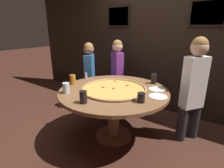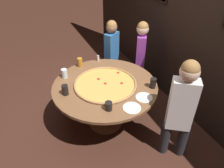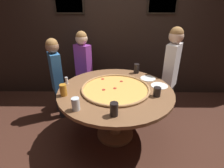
{
  "view_description": "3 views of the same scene",
  "coord_description": "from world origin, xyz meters",
  "px_view_note": "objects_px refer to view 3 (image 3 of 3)",
  "views": [
    {
      "loc": [
        1.28,
        -1.82,
        1.54
      ],
      "look_at": [
        -0.06,
        0.05,
        0.79
      ],
      "focal_mm": 28.0,
      "sensor_mm": 36.0,
      "label": 1
    },
    {
      "loc": [
        2.29,
        -0.94,
        2.53
      ],
      "look_at": [
        0.11,
        0.06,
        0.81
      ],
      "focal_mm": 35.0,
      "sensor_mm": 36.0,
      "label": 2
    },
    {
      "loc": [
        -0.02,
        -1.99,
        1.78
      ],
      "look_at": [
        -0.05,
        0.01,
        0.82
      ],
      "focal_mm": 28.0,
      "sensor_mm": 36.0,
      "label": 3
    }
  ],
  "objects_px": {
    "drink_cup_front_edge": "(136,68)",
    "diner_centre_back": "(56,74)",
    "drink_cup_far_left": "(63,90)",
    "drink_cup_far_right": "(76,104)",
    "drink_cup_near_right": "(114,109)",
    "white_plate_far_back": "(159,86)",
    "white_plate_beside_cup": "(148,78)",
    "giant_pizza": "(115,88)",
    "drink_cup_centre_back": "(157,92)",
    "diner_far_left": "(83,65)",
    "condiment_shaker": "(67,80)",
    "dining_table": "(115,99)",
    "diner_far_right": "(171,68)"
  },
  "relations": [
    {
      "from": "drink_cup_front_edge",
      "to": "diner_centre_back",
      "type": "xyz_separation_m",
      "value": [
        -1.26,
        -0.05,
        -0.08
      ]
    },
    {
      "from": "drink_cup_far_left",
      "to": "drink_cup_far_right",
      "type": "relative_size",
      "value": 1.04
    },
    {
      "from": "drink_cup_far_right",
      "to": "drink_cup_near_right",
      "type": "bearing_deg",
      "value": -13.2
    },
    {
      "from": "white_plate_far_back",
      "to": "white_plate_beside_cup",
      "type": "relative_size",
      "value": 1.03
    },
    {
      "from": "giant_pizza",
      "to": "drink_cup_centre_back",
      "type": "relative_size",
      "value": 7.88
    },
    {
      "from": "drink_cup_front_edge",
      "to": "drink_cup_far_left",
      "type": "bearing_deg",
      "value": -142.52
    },
    {
      "from": "giant_pizza",
      "to": "drink_cup_far_right",
      "type": "bearing_deg",
      "value": -131.4
    },
    {
      "from": "drink_cup_centre_back",
      "to": "diner_far_left",
      "type": "xyz_separation_m",
      "value": [
        -1.05,
        1.07,
        -0.04
      ]
    },
    {
      "from": "condiment_shaker",
      "to": "diner_far_left",
      "type": "xyz_separation_m",
      "value": [
        0.11,
        0.74,
        -0.04
      ]
    },
    {
      "from": "dining_table",
      "to": "giant_pizza",
      "type": "relative_size",
      "value": 1.67
    },
    {
      "from": "giant_pizza",
      "to": "drink_cup_centre_back",
      "type": "bearing_deg",
      "value": -18.47
    },
    {
      "from": "white_plate_beside_cup",
      "to": "diner_far_right",
      "type": "bearing_deg",
      "value": 32.27
    },
    {
      "from": "diner_centre_back",
      "to": "giant_pizza",
      "type": "bearing_deg",
      "value": -149.1
    },
    {
      "from": "diner_far_right",
      "to": "drink_cup_centre_back",
      "type": "bearing_deg",
      "value": 7.44
    },
    {
      "from": "giant_pizza",
      "to": "condiment_shaker",
      "type": "bearing_deg",
      "value": 166.63
    },
    {
      "from": "white_plate_beside_cup",
      "to": "diner_far_left",
      "type": "distance_m",
      "value": 1.18
    },
    {
      "from": "drink_cup_far_left",
      "to": "condiment_shaker",
      "type": "relative_size",
      "value": 1.48
    },
    {
      "from": "drink_cup_near_right",
      "to": "diner_centre_back",
      "type": "distance_m",
      "value": 1.41
    },
    {
      "from": "drink_cup_centre_back",
      "to": "drink_cup_far_right",
      "type": "xyz_separation_m",
      "value": [
        -0.91,
        -0.3,
        0.01
      ]
    },
    {
      "from": "white_plate_beside_cup",
      "to": "diner_far_right",
      "type": "relative_size",
      "value": 0.15
    },
    {
      "from": "white_plate_far_back",
      "to": "diner_far_right",
      "type": "xyz_separation_m",
      "value": [
        0.29,
        0.49,
        0.07
      ]
    },
    {
      "from": "drink_cup_centre_back",
      "to": "diner_far_left",
      "type": "relative_size",
      "value": 0.08
    },
    {
      "from": "dining_table",
      "to": "diner_centre_back",
      "type": "bearing_deg",
      "value": 150.38
    },
    {
      "from": "dining_table",
      "to": "condiment_shaker",
      "type": "height_order",
      "value": "condiment_shaker"
    },
    {
      "from": "diner_centre_back",
      "to": "drink_cup_front_edge",
      "type": "bearing_deg",
      "value": -117.55
    },
    {
      "from": "drink_cup_far_right",
      "to": "white_plate_beside_cup",
      "type": "height_order",
      "value": "drink_cup_far_right"
    },
    {
      "from": "drink_cup_front_edge",
      "to": "white_plate_far_back",
      "type": "relative_size",
      "value": 0.65
    },
    {
      "from": "drink_cup_centre_back",
      "to": "condiment_shaker",
      "type": "xyz_separation_m",
      "value": [
        -1.16,
        0.32,
        -0.01
      ]
    },
    {
      "from": "diner_far_left",
      "to": "white_plate_beside_cup",
      "type": "bearing_deg",
      "value": -176.83
    },
    {
      "from": "drink_cup_centre_back",
      "to": "diner_centre_back",
      "type": "xyz_separation_m",
      "value": [
        -1.42,
        0.69,
        -0.07
      ]
    },
    {
      "from": "diner_centre_back",
      "to": "diner_far_right",
      "type": "bearing_deg",
      "value": -117.21
    },
    {
      "from": "white_plate_beside_cup",
      "to": "drink_cup_far_left",
      "type": "bearing_deg",
      "value": -155.26
    },
    {
      "from": "drink_cup_far_right",
      "to": "diner_far_left",
      "type": "bearing_deg",
      "value": 95.97
    },
    {
      "from": "white_plate_beside_cup",
      "to": "diner_centre_back",
      "type": "relative_size",
      "value": 0.17
    },
    {
      "from": "dining_table",
      "to": "drink_cup_centre_back",
      "type": "xyz_separation_m",
      "value": [
        0.49,
        -0.16,
        0.2
      ]
    },
    {
      "from": "drink_cup_front_edge",
      "to": "condiment_shaker",
      "type": "bearing_deg",
      "value": -157.67
    },
    {
      "from": "drink_cup_front_edge",
      "to": "drink_cup_far_right",
      "type": "xyz_separation_m",
      "value": [
        -0.75,
        -1.03,
        -0.0
      ]
    },
    {
      "from": "white_plate_far_back",
      "to": "drink_cup_centre_back",
      "type": "bearing_deg",
      "value": -109.53
    },
    {
      "from": "giant_pizza",
      "to": "drink_cup_near_right",
      "type": "relative_size",
      "value": 6.22
    },
    {
      "from": "condiment_shaker",
      "to": "diner_centre_back",
      "type": "bearing_deg",
      "value": 125.54
    },
    {
      "from": "giant_pizza",
      "to": "white_plate_far_back",
      "type": "height_order",
      "value": "giant_pizza"
    },
    {
      "from": "drink_cup_front_edge",
      "to": "diner_centre_back",
      "type": "relative_size",
      "value": 0.11
    },
    {
      "from": "drink_cup_front_edge",
      "to": "drink_cup_far_right",
      "type": "bearing_deg",
      "value": -125.81
    },
    {
      "from": "diner_centre_back",
      "to": "white_plate_beside_cup",
      "type": "bearing_deg",
      "value": -126.91
    },
    {
      "from": "drink_cup_near_right",
      "to": "drink_cup_far_right",
      "type": "bearing_deg",
      "value": 166.8
    },
    {
      "from": "dining_table",
      "to": "diner_centre_back",
      "type": "distance_m",
      "value": 1.07
    },
    {
      "from": "giant_pizza",
      "to": "drink_cup_far_right",
      "type": "relative_size",
      "value": 6.44
    },
    {
      "from": "drink_cup_far_left",
      "to": "diner_centre_back",
      "type": "relative_size",
      "value": 0.11
    },
    {
      "from": "white_plate_far_back",
      "to": "white_plate_beside_cup",
      "type": "distance_m",
      "value": 0.26
    },
    {
      "from": "dining_table",
      "to": "drink_cup_front_edge",
      "type": "height_order",
      "value": "drink_cup_front_edge"
    }
  ]
}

